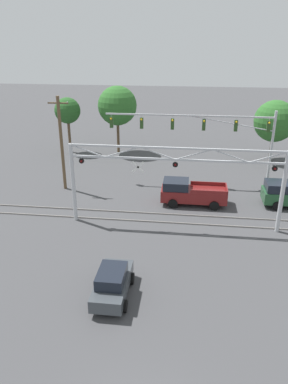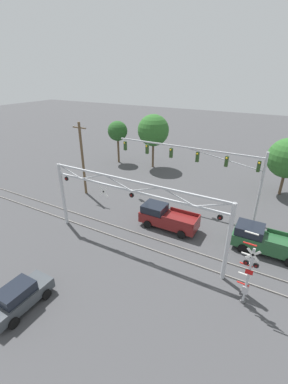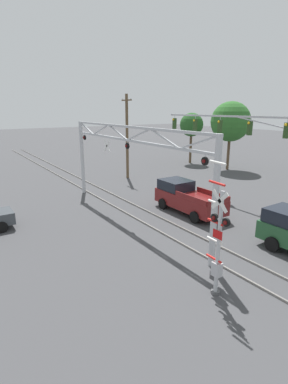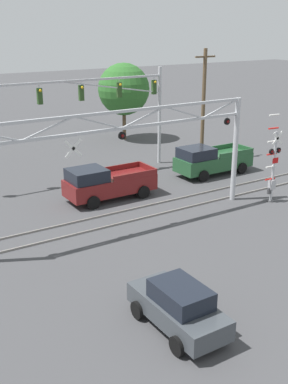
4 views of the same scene
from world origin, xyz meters
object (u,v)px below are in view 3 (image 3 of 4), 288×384
(background_tree_beyond_span, at_px, (231,122))
(pickup_truck_lead, at_px, (187,198))
(crossing_signal_mast, at_px, (218,245))
(crossing_gantry, at_px, (127,157))
(traffic_signal_span, at_px, (263,136))
(background_tree_far_left_verge, at_px, (192,125))
(utility_pole_left, at_px, (127,136))

(background_tree_beyond_span, bearing_deg, pickup_truck_lead, -58.22)
(crossing_signal_mast, bearing_deg, background_tree_beyond_span, 130.25)
(crossing_gantry, bearing_deg, traffic_signal_span, 69.71)
(crossing_signal_mast, bearing_deg, pickup_truck_lead, 145.04)
(pickup_truck_lead, bearing_deg, background_tree_far_left_verge, 137.19)
(pickup_truck_lead, height_order, utility_pole_left, utility_pole_left)
(traffic_signal_span, relative_size, background_tree_far_left_verge, 2.35)
(utility_pole_left, relative_size, background_tree_beyond_span, 1.07)
(background_tree_far_left_verge, bearing_deg, crossing_gantry, -52.67)
(background_tree_beyond_span, bearing_deg, crossing_gantry, -67.40)
(traffic_signal_span, bearing_deg, utility_pole_left, -167.97)
(background_tree_beyond_span, bearing_deg, traffic_signal_span, -40.46)
(traffic_signal_span, bearing_deg, crossing_signal_mast, -60.94)
(traffic_signal_span, bearing_deg, background_tree_beyond_span, 139.54)
(crossing_gantry, height_order, crossing_signal_mast, crossing_gantry)
(utility_pole_left, distance_m, background_tree_far_left_verge, 11.99)
(crossing_signal_mast, height_order, background_tree_beyond_span, background_tree_beyond_span)
(pickup_truck_lead, bearing_deg, background_tree_beyond_span, 121.78)
(crossing_signal_mast, xyz_separation_m, pickup_truck_lead, (-7.92, 5.54, -1.03))
(crossing_gantry, bearing_deg, utility_pole_left, 149.53)
(crossing_gantry, xyz_separation_m, pickup_truck_lead, (1.21, 4.05, -3.02))
(pickup_truck_lead, distance_m, background_tree_beyond_span, 17.36)
(crossing_gantry, bearing_deg, background_tree_far_left_verge, 127.33)
(crossing_gantry, xyz_separation_m, background_tree_beyond_span, (-7.61, 18.29, 1.52))
(crossing_signal_mast, relative_size, utility_pole_left, 0.62)
(crossing_gantry, bearing_deg, crossing_signal_mast, -9.24)
(traffic_signal_span, xyz_separation_m, utility_pole_left, (-13.63, -2.90, -0.82))
(crossing_signal_mast, distance_m, background_tree_far_left_verge, 29.71)
(crossing_gantry, distance_m, traffic_signal_span, 9.63)
(utility_pole_left, bearing_deg, crossing_signal_mast, -21.23)
(traffic_signal_span, distance_m, background_tree_far_left_verge, 18.86)
(utility_pole_left, bearing_deg, traffic_signal_span, 12.03)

